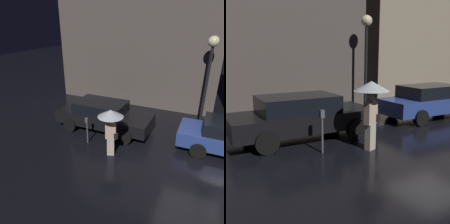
% 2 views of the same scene
% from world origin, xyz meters
% --- Properties ---
extents(ground_plane, '(60.00, 60.00, 0.00)m').
position_xyz_m(ground_plane, '(0.00, 0.00, 0.00)').
color(ground_plane, black).
extents(building_facade_left, '(9.93, 3.00, 9.58)m').
position_xyz_m(building_facade_left, '(-4.57, 6.50, 4.79)').
color(building_facade_left, '#564C47').
rests_on(building_facade_left, ground).
extents(parked_car_black, '(4.63, 2.02, 1.41)m').
position_xyz_m(parked_car_black, '(-4.53, 1.27, 0.75)').
color(parked_car_black, black).
rests_on(parked_car_black, ground).
extents(pedestrian_with_umbrella, '(1.00, 1.00, 1.97)m').
position_xyz_m(pedestrian_with_umbrella, '(-3.23, -0.67, 1.56)').
color(pedestrian_with_umbrella, beige).
rests_on(pedestrian_with_umbrella, ground).
extents(parking_meter, '(0.12, 0.10, 1.21)m').
position_xyz_m(parking_meter, '(-4.55, -0.26, 0.75)').
color(parking_meter, '#4C5154').
rests_on(parking_meter, ground).
extents(street_lamp_near, '(0.51, 0.51, 4.40)m').
position_xyz_m(street_lamp_near, '(-0.18, 4.09, 3.35)').
color(street_lamp_near, black).
rests_on(street_lamp_near, ground).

